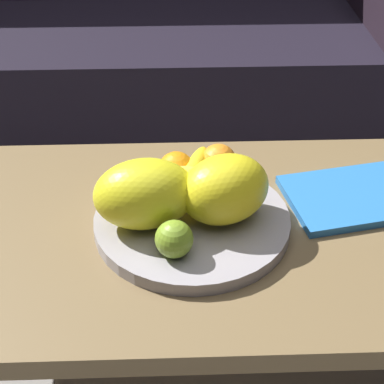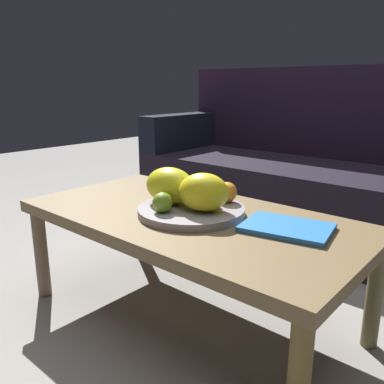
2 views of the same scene
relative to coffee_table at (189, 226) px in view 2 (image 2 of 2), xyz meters
name	(u,v)px [view 2 (image 2 of 2)]	position (x,y,z in m)	size (l,w,h in m)	color
ground_plane	(189,317)	(0.00, 0.00, -0.35)	(8.00, 8.00, 0.00)	gray
coffee_table	(189,226)	(0.00, 0.00, 0.00)	(1.15, 0.59, 0.39)	brown
couch	(297,178)	(-0.14, 1.06, -0.04)	(1.70, 0.70, 0.90)	black
fruit_bowl	(192,210)	(0.01, 0.00, 0.05)	(0.35, 0.35, 0.03)	#9A949A
melon_large_front	(203,192)	(0.06, -0.01, 0.13)	(0.16, 0.12, 0.12)	yellow
melon_smaller_beside	(170,186)	(-0.07, -0.01, 0.13)	(0.18, 0.12, 0.12)	yellow
orange_front	(227,192)	(0.06, 0.12, 0.10)	(0.07, 0.07, 0.07)	orange
orange_left	(204,190)	(-0.02, 0.10, 0.10)	(0.07, 0.07, 0.07)	orange
apple_front	(162,202)	(-0.02, -0.10, 0.10)	(0.06, 0.06, 0.06)	olive
banana_bunch	(204,194)	(0.00, 0.07, 0.09)	(0.15, 0.17, 0.06)	yellow
magazine	(287,228)	(0.32, 0.07, 0.05)	(0.25, 0.18, 0.02)	#2A71C0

